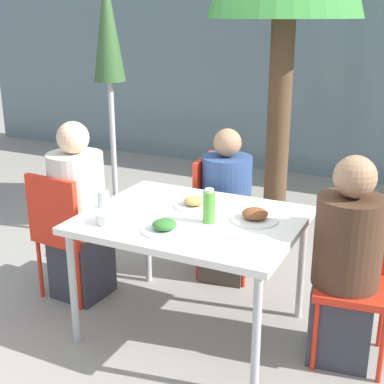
% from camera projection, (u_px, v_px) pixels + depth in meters
% --- Properties ---
extents(ground_plane, '(24.00, 24.00, 0.00)m').
position_uv_depth(ground_plane, '(192.00, 328.00, 3.29)').
color(ground_plane, gray).
extents(building_facade, '(10.00, 0.20, 3.00)m').
position_uv_depth(building_facade, '(336.00, 46.00, 5.96)').
color(building_facade, slate).
rests_on(building_facade, ground).
extents(dining_table, '(1.22, 0.96, 0.73)m').
position_uv_depth(dining_table, '(192.00, 226.00, 3.07)').
color(dining_table, white).
rests_on(dining_table, ground).
extents(chair_left, '(0.43, 0.43, 0.88)m').
position_uv_depth(chair_left, '(65.00, 226.00, 3.49)').
color(chair_left, red).
rests_on(chair_left, ground).
extents(person_left, '(0.36, 0.36, 1.20)m').
position_uv_depth(person_left, '(79.00, 217.00, 3.52)').
color(person_left, '#383842').
rests_on(person_left, ground).
extents(chair_right, '(0.45, 0.45, 0.88)m').
position_uv_depth(chair_right, '(356.00, 268.00, 2.92)').
color(chair_right, red).
rests_on(chair_right, ground).
extents(person_right, '(0.36, 0.36, 1.17)m').
position_uv_depth(person_right, '(346.00, 268.00, 2.86)').
color(person_right, '#383842').
rests_on(person_right, ground).
extents(chair_far, '(0.44, 0.44, 0.88)m').
position_uv_depth(chair_far, '(217.00, 206.00, 3.85)').
color(chair_far, red).
rests_on(chair_far, ground).
extents(person_far, '(0.35, 0.35, 1.10)m').
position_uv_depth(person_far, '(226.00, 210.00, 3.78)').
color(person_far, '#473D33').
rests_on(person_far, ground).
extents(closed_umbrella, '(0.36, 0.36, 2.16)m').
position_uv_depth(closed_umbrella, '(109.00, 56.00, 4.14)').
color(closed_umbrella, '#333333').
rests_on(closed_umbrella, ground).
extents(plate_0, '(0.24, 0.24, 0.07)m').
position_uv_depth(plate_0, '(164.00, 227.00, 2.84)').
color(plate_0, white).
rests_on(plate_0, dining_table).
extents(plate_1, '(0.23, 0.23, 0.07)m').
position_uv_depth(plate_1, '(194.00, 203.00, 3.20)').
color(plate_1, white).
rests_on(plate_1, dining_table).
extents(plate_2, '(0.27, 0.27, 0.07)m').
position_uv_depth(plate_2, '(255.00, 216.00, 2.99)').
color(plate_2, white).
rests_on(plate_2, dining_table).
extents(bottle, '(0.07, 0.07, 0.20)m').
position_uv_depth(bottle, '(209.00, 206.00, 2.95)').
color(bottle, '#51A338').
rests_on(bottle, dining_table).
extents(drinking_cup, '(0.07, 0.07, 0.10)m').
position_uv_depth(drinking_cup, '(104.00, 199.00, 3.20)').
color(drinking_cup, silver).
rests_on(drinking_cup, dining_table).
extents(salad_bowl, '(0.17, 0.17, 0.06)m').
position_uv_depth(salad_bowl, '(111.00, 217.00, 2.96)').
color(salad_bowl, white).
rests_on(salad_bowl, dining_table).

